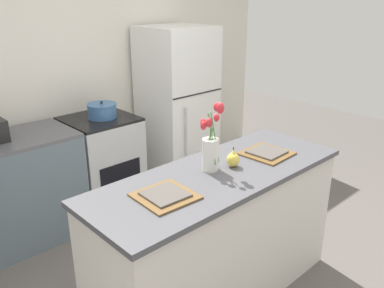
{
  "coord_description": "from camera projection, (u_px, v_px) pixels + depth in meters",
  "views": [
    {
      "loc": [
        -1.71,
        -1.57,
        2.01
      ],
      "look_at": [
        0.0,
        0.25,
        1.06
      ],
      "focal_mm": 38.0,
      "sensor_mm": 36.0,
      "label": 1
    }
  ],
  "objects": [
    {
      "name": "stove_range",
      "position": [
        103.0,
        164.0,
        3.87
      ],
      "size": [
        0.6,
        0.61,
        0.92
      ],
      "color": "#B2B5B7",
      "rests_on": "ground_plane"
    },
    {
      "name": "pear_figurine",
      "position": [
        233.0,
        159.0,
        2.61
      ],
      "size": [
        0.08,
        0.08,
        0.13
      ],
      "color": "#E5CC4C",
      "rests_on": "kitchen_island"
    },
    {
      "name": "cooking_pot",
      "position": [
        102.0,
        111.0,
        3.69
      ],
      "size": [
        0.27,
        0.27,
        0.16
      ],
      "color": "#386093",
      "rests_on": "stove_range"
    },
    {
      "name": "plate_setting_right",
      "position": [
        267.0,
        153.0,
        2.82
      ],
      "size": [
        0.32,
        0.32,
        0.02
      ],
      "color": "brown",
      "rests_on": "kitchen_island"
    },
    {
      "name": "back_wall",
      "position": [
        63.0,
        66.0,
        3.76
      ],
      "size": [
        5.2,
        0.08,
        2.7
      ],
      "color": "silver",
      "rests_on": "ground_plane"
    },
    {
      "name": "plate_setting_left",
      "position": [
        165.0,
        195.0,
        2.23
      ],
      "size": [
        0.32,
        0.32,
        0.02
      ],
      "color": "brown",
      "rests_on": "kitchen_island"
    },
    {
      "name": "flower_vase",
      "position": [
        211.0,
        147.0,
        2.53
      ],
      "size": [
        0.14,
        0.16,
        0.44
      ],
      "color": "silver",
      "rests_on": "kitchen_island"
    },
    {
      "name": "refrigerator",
      "position": [
        177.0,
        107.0,
        4.34
      ],
      "size": [
        0.68,
        0.67,
        1.68
      ],
      "color": "white",
      "rests_on": "ground_plane"
    },
    {
      "name": "kitchen_island",
      "position": [
        218.0,
        236.0,
        2.71
      ],
      "size": [
        1.8,
        0.66,
        0.94
      ],
      "color": "silver",
      "rests_on": "ground_plane"
    }
  ]
}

